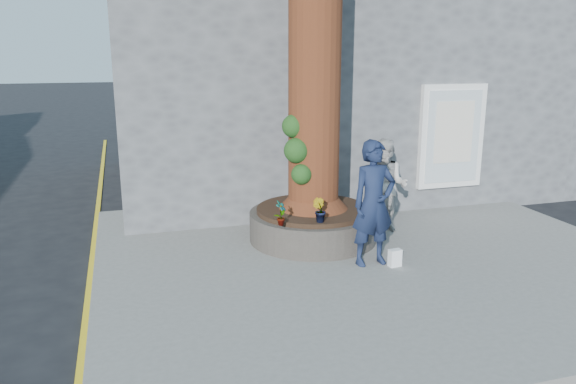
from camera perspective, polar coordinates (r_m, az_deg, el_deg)
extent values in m
plane|color=black|center=(8.36, 1.83, -10.38)|extent=(120.00, 120.00, 0.00)
cube|color=slate|center=(9.72, 8.41, -6.54)|extent=(9.00, 8.00, 0.12)
cube|color=yellow|center=(8.93, -19.55, -9.56)|extent=(0.10, 30.00, 0.01)
cube|color=#505256|center=(15.23, 2.27, 12.40)|extent=(10.00, 8.00, 6.00)
cube|color=white|center=(12.47, 16.28, 5.44)|extent=(1.50, 0.12, 2.20)
cube|color=silver|center=(12.42, 16.43, 5.40)|extent=(1.25, 0.04, 1.95)
cube|color=silver|center=(12.39, 16.51, 5.84)|extent=(0.90, 0.02, 1.30)
cube|color=#505256|center=(19.36, 25.77, 11.42)|extent=(6.00, 8.00, 6.00)
cylinder|color=black|center=(10.23, 2.55, -3.43)|extent=(2.30, 2.30, 0.52)
cylinder|color=black|center=(10.15, 2.56, -1.81)|extent=(2.04, 2.04, 0.08)
cone|color=#461511|center=(10.05, 2.59, 0.33)|extent=(1.24, 1.24, 0.70)
sphere|color=#1D3B13|center=(9.59, 0.88, 4.25)|extent=(0.44, 0.44, 0.44)
sphere|color=#1D3B13|center=(9.59, 1.40, 1.81)|extent=(0.36, 0.36, 0.36)
sphere|color=#1D3B13|center=(9.63, 0.56, 6.71)|extent=(0.40, 0.40, 0.40)
imported|color=#151E3A|center=(8.96, 8.69, -1.15)|extent=(0.77, 0.54, 2.02)
imported|color=#BDB9B4|center=(10.76, 9.88, 0.67)|extent=(1.08, 1.07, 1.76)
cube|color=white|center=(9.17, 10.81, -6.59)|extent=(0.21, 0.14, 0.28)
imported|color=gray|center=(9.05, -0.74, -2.16)|extent=(0.26, 0.26, 0.41)
imported|color=gray|center=(9.25, 3.19, -1.87)|extent=(0.30, 0.31, 0.40)
imported|color=gray|center=(10.95, 2.34, 0.49)|extent=(0.22, 0.22, 0.33)
imported|color=gray|center=(10.96, 2.34, 0.37)|extent=(0.32, 0.33, 0.28)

